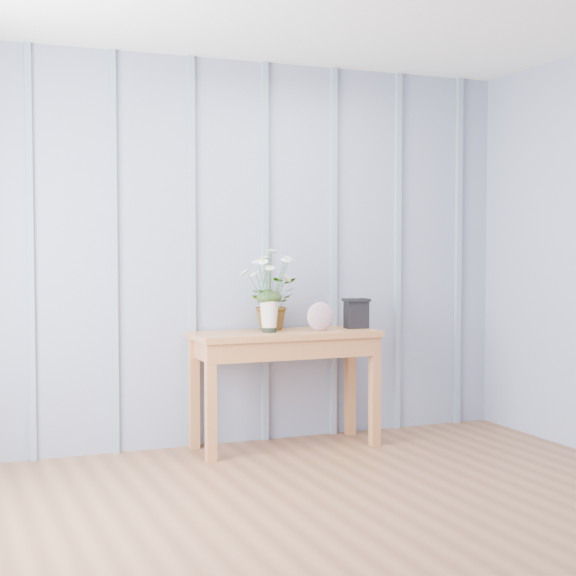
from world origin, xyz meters
name	(u,v)px	position (x,y,z in m)	size (l,w,h in m)	color
ground	(396,554)	(0.00, 0.00, 0.00)	(4.50, 4.50, 0.00)	brown
room_shell	(310,111)	(0.00, 0.92, 1.99)	(4.00, 4.50, 2.50)	#8D96B2
sideboard	(285,349)	(0.30, 1.99, 0.64)	(1.20, 0.45, 0.75)	#AA6837
daisy_vase	(269,276)	(0.18, 1.97, 1.11)	(0.40, 0.31, 0.57)	black
spider_plant	(273,303)	(0.27, 2.14, 0.92)	(0.31, 0.27, 0.34)	#213A18
felt_disc_vessel	(320,317)	(0.52, 1.93, 0.84)	(0.19, 0.05, 0.19)	#8B4D6D
carved_box	(356,313)	(0.81, 2.00, 0.85)	(0.17, 0.14, 0.20)	black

